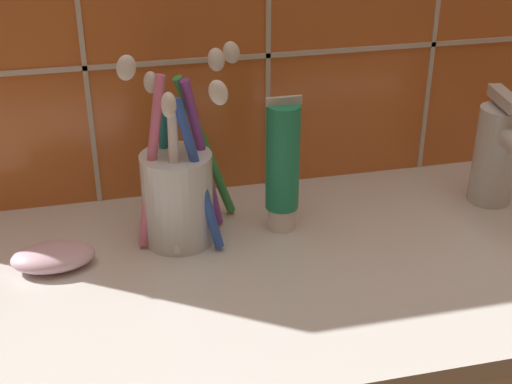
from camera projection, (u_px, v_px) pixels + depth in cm
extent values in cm
cube|color=silver|center=(290.00, 271.00, 65.90)|extent=(73.67, 33.48, 2.00)
cube|color=#C6662D|center=(249.00, 3.00, 71.01)|extent=(83.67, 1.50, 43.87)
cube|color=beige|center=(251.00, 57.00, 72.69)|extent=(83.67, 0.24, 0.50)
cube|color=beige|center=(79.00, 14.00, 66.87)|extent=(0.50, 0.24, 43.87)
cube|color=beige|center=(269.00, 4.00, 70.65)|extent=(0.50, 0.24, 43.87)
cylinder|color=silver|center=(178.00, 198.00, 67.00)|extent=(6.70, 6.70, 8.92)
cylinder|color=purple|center=(203.00, 156.00, 66.68)|extent=(4.19, 2.92, 15.72)
ellipsoid|color=white|center=(216.00, 60.00, 63.82)|extent=(2.49, 2.18, 2.51)
cylinder|color=green|center=(206.00, 149.00, 68.04)|extent=(6.38, 4.15, 15.84)
ellipsoid|color=white|center=(231.00, 52.00, 66.07)|extent=(2.70, 2.30, 2.66)
cylinder|color=teal|center=(163.00, 164.00, 68.04)|extent=(1.83, 4.73, 13.17)
ellipsoid|color=white|center=(151.00, 82.00, 66.37)|extent=(1.73, 2.46, 2.59)
cylinder|color=pink|center=(151.00, 164.00, 64.31)|extent=(3.80, 1.85, 16.36)
ellipsoid|color=white|center=(126.00, 68.00, 59.42)|extent=(2.31, 1.80, 2.46)
cylinder|color=white|center=(175.00, 182.00, 64.13)|extent=(1.55, 3.39, 13.63)
ellipsoid|color=white|center=(169.00, 105.00, 59.31)|extent=(1.69, 2.27, 2.46)
cylinder|color=blue|center=(199.00, 175.00, 64.44)|extent=(4.30, 3.40, 14.41)
ellipsoid|color=white|center=(218.00, 93.00, 60.00)|extent=(2.54, 2.33, 2.56)
cylinder|color=white|center=(282.00, 217.00, 70.61)|extent=(2.76, 2.76, 2.32)
cylinder|color=#1E8C60|center=(283.00, 157.00, 67.66)|extent=(3.25, 3.25, 10.57)
cube|color=silver|center=(284.00, 101.00, 65.05)|extent=(3.41, 0.36, 0.80)
cylinder|color=silver|center=(495.00, 155.00, 73.88)|extent=(4.49, 4.49, 10.42)
cube|color=silver|center=(505.00, 99.00, 71.04)|extent=(2.31, 6.14, 1.20)
ellipsoid|color=#DBB2C6|center=(53.00, 257.00, 64.15)|extent=(7.45, 4.62, 2.18)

